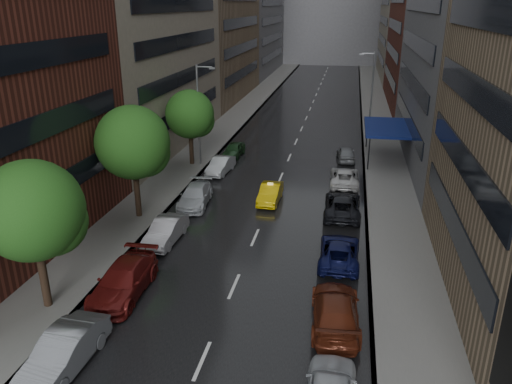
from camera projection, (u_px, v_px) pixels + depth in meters
road at (305, 121)px, 63.28m from camera, size 14.00×140.00×0.01m
sidewalk_left at (236, 118)px, 64.80m from camera, size 4.00×140.00×0.15m
sidewalk_right at (377, 124)px, 61.70m from camera, size 4.00×140.00×0.15m
tree_near at (32, 211)px, 22.88m from camera, size 4.76×4.76×7.59m
tree_mid at (133, 143)px, 33.14m from camera, size 4.97×4.97×7.92m
tree_far at (190, 114)px, 44.66m from camera, size 4.37×4.37×6.97m
taxi at (270, 193)px, 37.58m from camera, size 1.50×4.14×1.36m
parked_cars_left at (172, 223)px, 32.38m from camera, size 2.44×35.34×1.61m
parked_cars_right at (341, 231)px, 31.26m from camera, size 2.55×36.30×1.60m
street_lamp_left at (199, 113)px, 44.50m from camera, size 1.74×0.22×9.00m
street_lamp_right at (371, 91)px, 55.62m from camera, size 1.74×0.22×9.00m
awning at (386, 128)px, 46.84m from camera, size 4.00×8.00×3.12m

